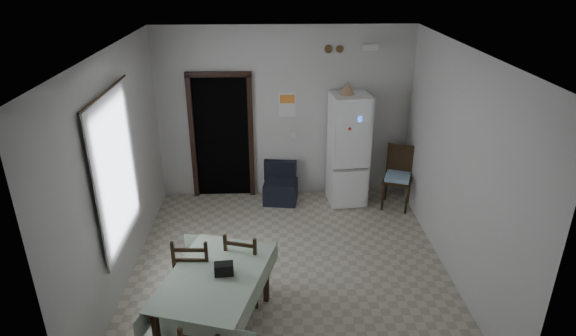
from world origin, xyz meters
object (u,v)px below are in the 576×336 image
Objects in this scene: corner_chair at (398,178)px; dining_chair_far_right at (246,264)px; fridge at (348,150)px; dining_chair_far_left at (195,270)px; dining_table at (217,304)px; navy_seat at (281,183)px.

dining_chair_far_right is (-2.39, -2.26, -0.04)m from corner_chair.
dining_chair_far_left is (-2.17, -2.65, -0.43)m from fridge.
corner_chair reaches higher than dining_table.
dining_table is at bearing 78.70° from dining_chair_far_right.
dining_chair_far_right is at bearing -127.46° from fridge.
dining_chair_far_left is at bearing -134.49° from fridge.
dining_chair_far_right is (-1.59, -2.52, -0.45)m from fridge.
navy_seat is at bearing -108.62° from dining_chair_far_left.
dining_chair_far_right reaches higher than dining_table.
dining_table is (-1.89, -3.10, -0.56)m from fridge.
dining_table is at bearing -96.26° from navy_seat.
corner_chair is at bearing -23.09° from fridge.
corner_chair is (1.92, -0.26, 0.18)m from navy_seat.
dining_chair_far_right is (0.30, 0.59, 0.10)m from dining_table.
dining_chair_far_left is at bearing 138.11° from dining_table.
dining_table is 1.51× the size of dining_chair_far_right.
fridge is 1.27m from navy_seat.
corner_chair reaches higher than navy_seat.
dining_table is 1.45× the size of dining_chair_far_left.
dining_chair_far_right reaches higher than navy_seat.
navy_seat is 0.46× the size of dining_table.
corner_chair is 3.29m from dining_chair_far_right.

